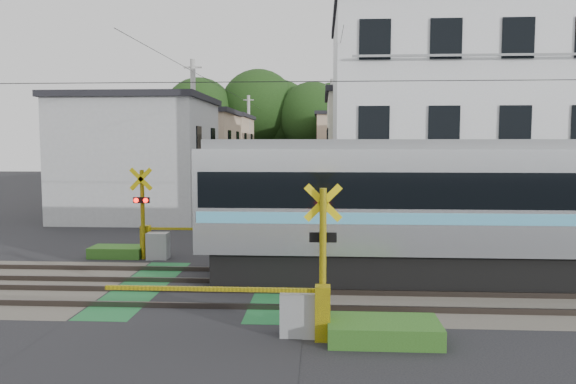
# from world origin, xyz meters

# --- Properties ---
(ground) EXTENTS (120.00, 120.00, 0.00)m
(ground) POSITION_xyz_m (0.00, 0.00, 0.00)
(ground) COLOR black
(track_bed) EXTENTS (120.00, 120.00, 0.14)m
(track_bed) POSITION_xyz_m (0.00, 0.00, 0.04)
(track_bed) COLOR #47423A
(track_bed) RESTS_ON ground
(crossing_signal_near) EXTENTS (4.74, 0.65, 3.09)m
(crossing_signal_near) POSITION_xyz_m (2.59, -3.65, 0.71)
(crossing_signal_near) COLOR yellow
(crossing_signal_near) RESTS_ON ground
(crossing_signal_far) EXTENTS (4.74, 0.65, 3.09)m
(crossing_signal_far) POSITION_xyz_m (-2.59, 3.65, 0.71)
(crossing_signal_far) COLOR yellow
(crossing_signal_far) RESTS_ON ground
(apartment_block) EXTENTS (10.20, 8.36, 9.30)m
(apartment_block) POSITION_xyz_m (8.50, 9.49, 4.66)
(apartment_block) COLOR silver
(apartment_block) RESTS_ON ground
(houses_row) EXTENTS (22.07, 31.35, 6.80)m
(houses_row) POSITION_xyz_m (0.25, 25.92, 3.24)
(houses_row) COLOR #AAADAF
(houses_row) RESTS_ON ground
(tree_hill) EXTENTS (40.00, 13.39, 11.93)m
(tree_hill) POSITION_xyz_m (0.53, 47.33, 5.92)
(tree_hill) COLOR #1A3511
(tree_hill) RESTS_ON ground
(catenary) EXTENTS (60.00, 5.04, 7.00)m
(catenary) POSITION_xyz_m (6.00, 0.03, 3.70)
(catenary) COLOR #2D2D33
(catenary) RESTS_ON ground
(utility_poles) EXTENTS (7.90, 42.00, 8.00)m
(utility_poles) POSITION_xyz_m (-1.05, 23.01, 4.08)
(utility_poles) COLOR #A5A5A0
(utility_poles) RESTS_ON ground
(pedestrian) EXTENTS (0.64, 0.44, 1.69)m
(pedestrian) POSITION_xyz_m (0.68, 28.81, 0.85)
(pedestrian) COLOR #2A3035
(pedestrian) RESTS_ON ground
(weed_patches) EXTENTS (10.25, 8.80, 0.40)m
(weed_patches) POSITION_xyz_m (1.76, -0.09, 0.18)
(weed_patches) COLOR #2D5E1E
(weed_patches) RESTS_ON ground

